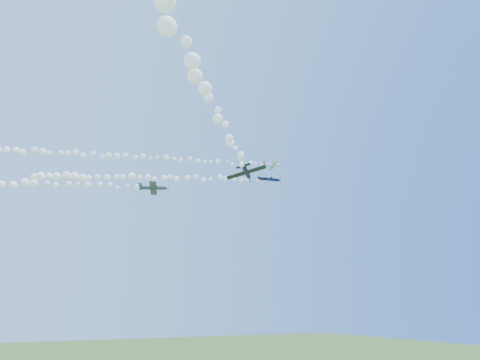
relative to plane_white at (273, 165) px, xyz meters
name	(u,v)px	position (x,y,z in m)	size (l,w,h in m)	color
plane_white	(273,165)	(0.00, 0.00, 0.00)	(6.24, 6.60, 1.69)	white
smoke_trail_white	(138,157)	(-36.69, 10.61, -0.31)	(69.88, 21.83, 2.71)	white
plane_navy	(269,179)	(-0.07, 2.45, -3.64)	(7.34, 7.44, 2.86)	black
smoke_trail_navy	(147,177)	(-32.62, 16.28, -3.83)	(61.23, 27.58, 2.92)	white
plane_grey	(153,188)	(-34.64, -0.45, -11.70)	(7.51, 7.91, 2.10)	#323A49
plane_black	(246,172)	(-27.44, -35.60, -17.22)	(6.31, 6.05, 2.22)	black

